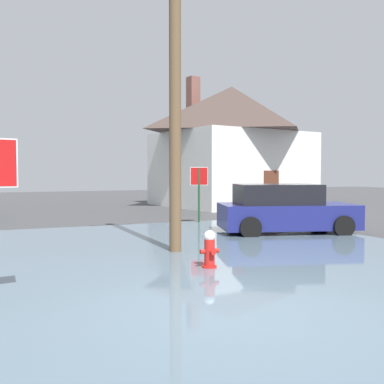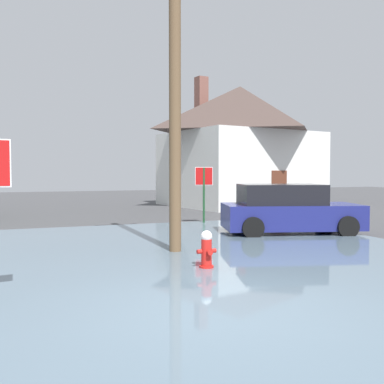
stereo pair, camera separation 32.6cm
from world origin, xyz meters
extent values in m
cube|color=#424244|center=(0.00, 0.00, -0.05)|extent=(80.00, 80.00, 0.10)
cube|color=slate|center=(1.14, 3.44, 0.03)|extent=(11.60, 13.35, 0.06)
cube|color=silver|center=(-0.90, -1.68, 0.00)|extent=(4.48, 0.46, 0.01)
cylinder|color=red|center=(0.83, 2.47, 0.05)|extent=(0.28, 0.28, 0.09)
cylinder|color=red|center=(0.83, 2.47, 0.35)|extent=(0.21, 0.21, 0.52)
sphere|color=white|center=(0.83, 2.47, 0.67)|extent=(0.23, 0.23, 0.23)
cylinder|color=red|center=(0.68, 2.47, 0.38)|extent=(0.09, 0.08, 0.08)
cylinder|color=red|center=(0.98, 2.47, 0.38)|extent=(0.09, 0.08, 0.08)
cylinder|color=red|center=(0.83, 2.32, 0.38)|extent=(0.10, 0.09, 0.10)
cylinder|color=brown|center=(0.85, 4.41, 4.45)|extent=(0.28, 0.28, 8.90)
cylinder|color=#1E4C28|center=(3.80, 9.67, 1.05)|extent=(0.08, 0.08, 2.09)
cube|color=white|center=(3.80, 9.67, 1.78)|extent=(0.66, 0.15, 0.67)
cube|color=red|center=(3.80, 9.67, 1.78)|extent=(0.62, 0.15, 0.63)
cube|color=silver|center=(9.33, 17.50, 2.07)|extent=(8.53, 7.83, 4.14)
pyramid|color=#473833|center=(9.33, 17.50, 5.49)|extent=(9.22, 8.45, 2.69)
cube|color=brown|center=(7.28, 18.37, 6.16)|extent=(0.69, 0.69, 2.42)
cube|color=#592D1E|center=(9.90, 14.21, 1.00)|extent=(1.00, 0.23, 2.00)
cube|color=navy|center=(5.31, 6.26, 0.55)|extent=(4.52, 2.96, 0.75)
cube|color=black|center=(4.99, 6.35, 1.24)|extent=(2.86, 2.28, 0.62)
cylinder|color=black|center=(6.93, 6.75, 0.32)|extent=(0.68, 0.39, 0.64)
cylinder|color=black|center=(6.41, 4.97, 0.32)|extent=(0.68, 0.39, 0.64)
cylinder|color=black|center=(4.22, 7.55, 0.32)|extent=(0.68, 0.39, 0.64)
cylinder|color=black|center=(3.69, 5.76, 0.32)|extent=(0.68, 0.39, 0.64)
camera|label=1|loc=(-2.88, -5.38, 1.93)|focal=41.70mm
camera|label=2|loc=(-2.58, -5.50, 1.93)|focal=41.70mm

